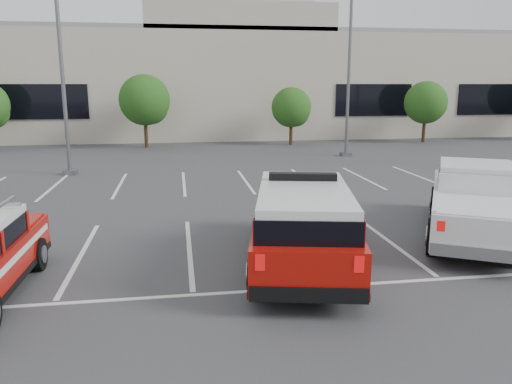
# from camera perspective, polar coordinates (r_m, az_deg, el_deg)

# --- Properties ---
(ground) EXTENTS (120.00, 120.00, 0.00)m
(ground) POSITION_cam_1_polar(r_m,az_deg,el_deg) (13.40, 4.06, -6.06)
(ground) COLOR #3B3B3E
(ground) RESTS_ON ground
(stall_markings) EXTENTS (23.00, 15.00, 0.01)m
(stall_markings) POSITION_cam_1_polar(r_m,az_deg,el_deg) (17.65, 0.79, -1.52)
(stall_markings) COLOR silver
(stall_markings) RESTS_ON ground
(convention_building) EXTENTS (60.00, 16.99, 13.20)m
(convention_building) POSITION_cam_1_polar(r_m,az_deg,el_deg) (44.37, -5.09, 12.87)
(convention_building) COLOR #BCB19F
(convention_building) RESTS_ON ground
(tree_mid_left) EXTENTS (3.37, 3.37, 4.85)m
(tree_mid_left) POSITION_cam_1_polar(r_m,az_deg,el_deg) (34.51, -12.46, 10.03)
(tree_mid_left) COLOR #3F2B19
(tree_mid_left) RESTS_ON ground
(tree_mid_right) EXTENTS (2.77, 2.77, 3.99)m
(tree_mid_right) POSITION_cam_1_polar(r_m,az_deg,el_deg) (35.39, 4.18, 9.46)
(tree_mid_right) COLOR #3F2B19
(tree_mid_right) RESTS_ON ground
(tree_right) EXTENTS (3.07, 3.07, 4.42)m
(tree_right) POSITION_cam_1_polar(r_m,az_deg,el_deg) (38.88, 18.90, 9.49)
(tree_right) COLOR #3F2B19
(tree_right) RESTS_ON ground
(light_pole_left) EXTENTS (0.90, 0.60, 10.24)m
(light_pole_left) POSITION_cam_1_polar(r_m,az_deg,el_deg) (24.94, -21.36, 13.69)
(light_pole_left) COLOR #59595E
(light_pole_left) RESTS_ON ground
(light_pole_mid) EXTENTS (0.90, 0.60, 10.24)m
(light_pole_mid) POSITION_cam_1_polar(r_m,az_deg,el_deg) (30.09, 10.60, 13.92)
(light_pole_mid) COLOR #59595E
(light_pole_mid) RESTS_ON ground
(fire_chief_suv) EXTENTS (3.38, 6.34, 2.12)m
(fire_chief_suv) POSITION_cam_1_polar(r_m,az_deg,el_deg) (11.78, 5.35, -4.27)
(fire_chief_suv) COLOR #9E0D07
(fire_chief_suv) RESTS_ON ground
(white_pickup) EXTENTS (5.10, 6.73, 1.98)m
(white_pickup) POSITION_cam_1_polar(r_m,az_deg,el_deg) (15.30, 23.70, -1.69)
(white_pickup) COLOR silver
(white_pickup) RESTS_ON ground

